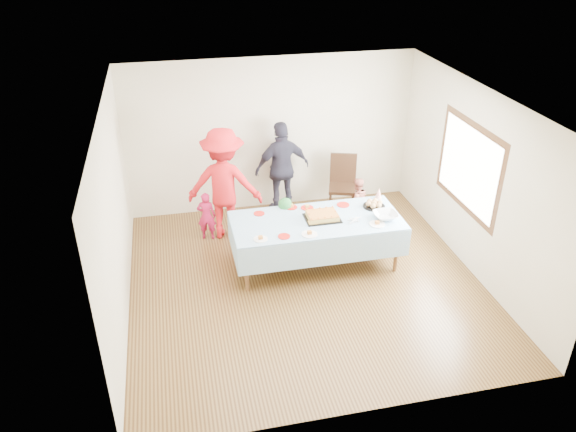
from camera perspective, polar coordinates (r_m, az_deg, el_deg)
name	(u,v)px	position (r m, az deg, el deg)	size (l,w,h in m)	color
ground	(305,281)	(8.27, 1.71, -6.60)	(5.00, 5.00, 0.00)	#442A13
room_walls	(311,170)	(7.41, 2.31, 4.72)	(5.04, 5.04, 2.72)	beige
party_table	(317,223)	(8.26, 2.93, -0.71)	(2.50, 1.10, 0.78)	brown
birthday_cake	(322,216)	(8.25, 3.50, -0.01)	(0.52, 0.40, 0.09)	black
rolls_tray	(374,204)	(8.67, 8.74, 1.19)	(0.34, 0.34, 0.10)	black
punch_bowl	(385,216)	(8.37, 9.87, 0.03)	(0.36, 0.36, 0.09)	silver
party_hat	(379,193)	(8.91, 9.19, 2.31)	(0.11, 0.11, 0.19)	silver
fork_pile	(356,220)	(8.21, 6.89, -0.40)	(0.24, 0.18, 0.07)	white
plate_red_far_a	(259,214)	(8.39, -2.95, 0.25)	(0.17, 0.17, 0.01)	red
plate_red_far_b	(291,207)	(8.56, 0.33, 0.90)	(0.18, 0.18, 0.01)	red
plate_red_far_c	(307,208)	(8.55, 1.96, 0.84)	(0.19, 0.19, 0.01)	red
plate_red_far_d	(343,205)	(8.67, 5.62, 1.15)	(0.19, 0.19, 0.01)	red
plate_red_near	(284,236)	(7.80, -0.40, -2.08)	(0.17, 0.17, 0.01)	red
plate_white_left	(261,239)	(7.75, -2.80, -2.35)	(0.20, 0.20, 0.01)	white
plate_white_mid	(309,234)	(7.86, 2.19, -1.86)	(0.23, 0.23, 0.01)	white
plate_white_right	(377,224)	(8.20, 9.04, -0.82)	(0.23, 0.23, 0.01)	white
dining_chair	(343,181)	(9.90, 5.57, 3.56)	(0.58, 0.58, 1.06)	black
toddler_left	(206,216)	(9.18, -8.28, 0.01)	(0.30, 0.20, 0.83)	#C0184B
toddler_mid	(285,225)	(8.75, -0.26, -0.92)	(0.44, 0.29, 0.91)	#287934
toddler_right	(356,202)	(9.57, 6.97, 1.45)	(0.42, 0.32, 0.86)	#D07461
adult_left	(224,184)	(9.01, -6.51, 3.24)	(1.20, 0.69, 1.86)	red
adult_right	(282,168)	(9.76, -0.59, 4.88)	(0.98, 0.41, 1.67)	#2B2A3A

